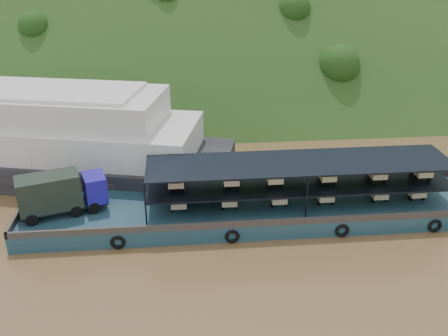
{
  "coord_description": "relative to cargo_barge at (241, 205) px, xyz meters",
  "views": [
    {
      "loc": [
        -5.5,
        -32.91,
        19.55
      ],
      "look_at": [
        -2.0,
        3.0,
        3.2
      ],
      "focal_mm": 40.0,
      "sensor_mm": 36.0,
      "label": 1
    }
  ],
  "objects": [
    {
      "name": "ground",
      "position": [
        0.94,
        -0.57,
        -1.09
      ],
      "size": [
        160.0,
        160.0,
        0.0
      ],
      "primitive_type": "plane",
      "color": "brown",
      "rests_on": "ground"
    },
    {
      "name": "hillside",
      "position": [
        0.94,
        35.43,
        -1.09
      ],
      "size": [
        140.0,
        39.6,
        39.6
      ],
      "primitive_type": "cube",
      "rotation": [
        0.79,
        0.0,
        0.0
      ],
      "color": "#1D3814",
      "rests_on": "ground"
    },
    {
      "name": "cargo_barge",
      "position": [
        0.0,
        0.0,
        0.0
      ],
      "size": [
        35.0,
        7.18,
        4.54
      ],
      "color": "#143247",
      "rests_on": "ground"
    },
    {
      "name": "passenger_ferry",
      "position": [
        -19.62,
        10.83,
        2.39
      ],
      "size": [
        40.92,
        19.12,
        8.04
      ],
      "rotation": [
        0.0,
        0.0,
        -0.24
      ],
      "color": "black",
      "rests_on": "ground"
    }
  ]
}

